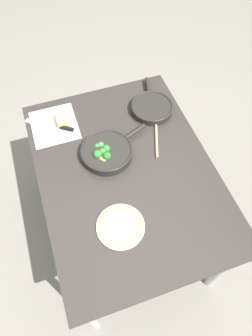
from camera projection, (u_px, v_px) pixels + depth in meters
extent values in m
plane|color=slate|center=(126.00, 225.00, 2.19)|extent=(14.00, 14.00, 0.00)
cube|color=#2D2826|center=(126.00, 172.00, 1.56)|extent=(1.23, 0.89, 0.03)
cylinder|color=#BCBCC1|center=(48.00, 152.00, 2.09)|extent=(0.05, 0.05, 0.73)
cylinder|color=#BCBCC1|center=(90.00, 318.00, 1.53)|extent=(0.05, 0.05, 0.73)
cylinder|color=#BCBCC1|center=(151.00, 124.00, 2.23)|extent=(0.05, 0.05, 0.73)
cylinder|color=#BCBCC1|center=(223.00, 268.00, 1.67)|extent=(0.05, 0.05, 0.73)
cylinder|color=black|center=(107.00, 152.00, 1.58)|extent=(0.27, 0.27, 0.05)
torus|color=black|center=(106.00, 150.00, 1.56)|extent=(0.27, 0.27, 0.01)
cylinder|color=black|center=(135.00, 132.00, 1.64)|extent=(0.07, 0.13, 0.02)
cylinder|color=#2C6823|center=(101.00, 148.00, 1.60)|extent=(0.01, 0.01, 0.02)
sphere|color=#387A33|center=(101.00, 145.00, 1.58)|extent=(0.04, 0.04, 0.04)
cylinder|color=#2C6823|center=(98.00, 148.00, 1.60)|extent=(0.01, 0.01, 0.02)
sphere|color=#387A33|center=(97.00, 146.00, 1.58)|extent=(0.03, 0.03, 0.03)
cylinder|color=#245B1C|center=(107.00, 152.00, 1.58)|extent=(0.02, 0.02, 0.02)
sphere|color=#2D6B28|center=(106.00, 149.00, 1.56)|extent=(0.04, 0.04, 0.04)
cylinder|color=#205218|center=(107.00, 159.00, 1.56)|extent=(0.02, 0.02, 0.03)
sphere|color=#286023|center=(107.00, 156.00, 1.53)|extent=(0.05, 0.05, 0.05)
cylinder|color=#2C6823|center=(103.00, 154.00, 1.57)|extent=(0.01, 0.01, 0.02)
sphere|color=#387A33|center=(103.00, 152.00, 1.55)|extent=(0.04, 0.04, 0.04)
cylinder|color=#245B1C|center=(98.00, 158.00, 1.56)|extent=(0.02, 0.02, 0.03)
sphere|color=#2D6B28|center=(98.00, 154.00, 1.54)|extent=(0.05, 0.05, 0.05)
cube|color=#AD7F4C|center=(106.00, 165.00, 1.54)|extent=(0.04, 0.04, 0.03)
cube|color=#9E703D|center=(105.00, 159.00, 1.55)|extent=(0.06, 0.06, 0.04)
cube|color=#9E703D|center=(95.00, 151.00, 1.58)|extent=(0.05, 0.05, 0.03)
cube|color=#9E703D|center=(110.00, 156.00, 1.57)|extent=(0.04, 0.04, 0.03)
cylinder|color=black|center=(152.00, 108.00, 1.75)|extent=(0.24, 0.24, 0.04)
torus|color=black|center=(152.00, 106.00, 1.73)|extent=(0.24, 0.24, 0.01)
cylinder|color=black|center=(148.00, 86.00, 1.84)|extent=(0.13, 0.05, 0.02)
cylinder|color=#EAD170|center=(152.00, 108.00, 1.75)|extent=(0.20, 0.20, 0.02)
cylinder|color=tan|center=(156.00, 136.00, 1.66)|extent=(0.28, 0.12, 0.02)
ellipsoid|color=tan|center=(156.00, 113.00, 1.75)|extent=(0.07, 0.06, 0.02)
cube|color=beige|center=(54.00, 125.00, 1.71)|extent=(0.28, 0.26, 0.00)
cube|color=silver|center=(43.00, 124.00, 1.71)|extent=(0.14, 0.19, 0.01)
cylinder|color=black|center=(66.00, 128.00, 1.68)|extent=(0.07, 0.08, 0.02)
cube|color=#EFD67A|center=(63.00, 120.00, 1.69)|extent=(0.09, 0.07, 0.05)
cylinder|color=silver|center=(121.00, 227.00, 1.38)|extent=(0.22, 0.22, 0.01)
torus|color=gold|center=(121.00, 226.00, 1.37)|extent=(0.21, 0.21, 0.01)
cylinder|color=silver|center=(120.00, 226.00, 1.37)|extent=(0.18, 0.18, 0.01)
torus|color=gold|center=(120.00, 225.00, 1.36)|extent=(0.18, 0.18, 0.01)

